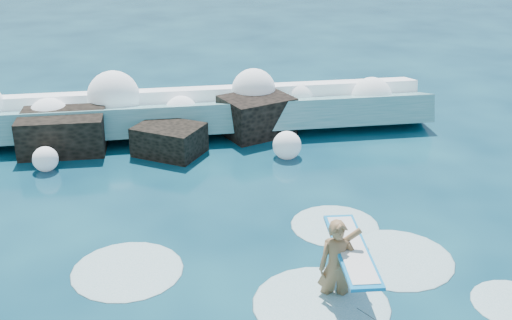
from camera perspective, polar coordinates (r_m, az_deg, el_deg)
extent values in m
plane|color=#07273C|center=(13.49, -5.03, -8.40)|extent=(200.00, 200.00, 0.00)
cube|color=teal|center=(20.06, -9.24, 3.61)|extent=(17.31, 2.63, 1.44)
cube|color=white|center=(20.68, -9.33, 5.47)|extent=(17.31, 1.22, 0.67)
cube|color=black|center=(19.30, -16.72, 2.16)|extent=(2.40, 1.82, 1.29)
cube|color=black|center=(18.39, -7.70, 1.59)|extent=(2.25, 2.13, 0.99)
cube|color=black|center=(19.68, 0.05, 3.69)|extent=(2.43, 2.21, 1.38)
imported|color=olive|center=(11.99, 7.18, -9.46)|extent=(0.74, 0.55, 1.88)
cube|color=#0B80CB|center=(11.93, 8.50, -7.89)|extent=(0.79, 2.60, 0.06)
cube|color=silver|center=(11.93, 8.50, -7.82)|extent=(0.66, 2.38, 0.06)
cylinder|color=black|center=(11.19, 9.74, -13.33)|extent=(0.01, 0.91, 0.43)
sphere|color=white|center=(20.01, -17.85, 3.49)|extent=(1.27, 1.27, 1.27)
sphere|color=white|center=(20.19, -12.54, 5.53)|extent=(1.59, 1.59, 1.59)
sphere|color=white|center=(19.81, -6.65, 4.24)|extent=(1.01, 1.01, 1.01)
sphere|color=white|center=(20.24, -0.21, 6.20)|extent=(1.39, 1.39, 1.39)
sphere|color=white|center=(20.86, 3.85, 5.52)|extent=(0.99, 0.99, 0.99)
sphere|color=white|center=(20.93, 10.24, 5.51)|extent=(1.29, 1.29, 1.29)
sphere|color=white|center=(18.04, -18.22, 0.08)|extent=(0.68, 0.68, 0.68)
sphere|color=white|center=(18.48, -8.60, 1.33)|extent=(0.49, 0.49, 0.49)
sphere|color=white|center=(18.01, 2.77, 1.31)|extent=(0.81, 0.81, 0.81)
ellipsoid|color=silver|center=(12.07, 5.82, -12.68)|extent=(2.55, 2.55, 0.13)
ellipsoid|color=silver|center=(13.62, 12.22, -8.57)|extent=(2.43, 2.43, 0.12)
ellipsoid|color=silver|center=(13.20, -11.36, -9.61)|extent=(2.24, 2.24, 0.11)
ellipsoid|color=silver|center=(14.63, 7.01, -5.80)|extent=(2.00, 2.00, 0.10)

